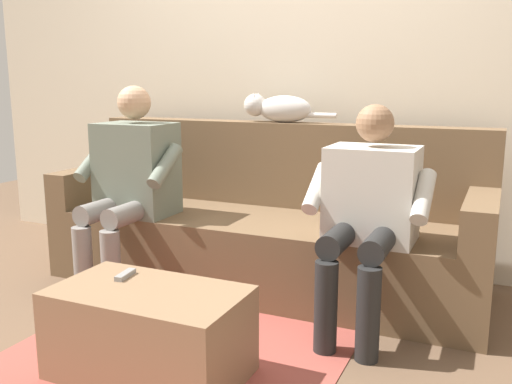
{
  "coord_description": "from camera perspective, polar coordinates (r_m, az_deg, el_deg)",
  "views": [
    {
      "loc": [
        -1.21,
        2.71,
        1.14
      ],
      "look_at": [
        0.0,
        0.0,
        0.55
      ],
      "focal_mm": 39.37,
      "sensor_mm": 36.0,
      "label": 1
    }
  ],
  "objects": [
    {
      "name": "ground_plane",
      "position": [
        2.68,
        -5.37,
        -13.96
      ],
      "size": [
        8.0,
        8.0,
        0.0
      ],
      "primitive_type": "plane",
      "color": "brown"
    },
    {
      "name": "back_wall",
      "position": [
        3.57,
        4.44,
        13.87
      ],
      "size": [
        4.85,
        0.06,
        2.61
      ],
      "primitive_type": "cube",
      "color": "beige",
      "rests_on": "ground"
    },
    {
      "name": "couch",
      "position": [
        3.21,
        1.07,
        -3.89
      ],
      "size": [
        2.41,
        0.78,
        0.9
      ],
      "color": "brown",
      "rests_on": "ground"
    },
    {
      "name": "coffee_table",
      "position": [
        2.29,
        -10.77,
        -13.86
      ],
      "size": [
        0.74,
        0.43,
        0.35
      ],
      "color": "#8C6B4C",
      "rests_on": "ground"
    },
    {
      "name": "person_left_seated",
      "position": [
        2.6,
        11.36,
        -1.32
      ],
      "size": [
        0.56,
        0.6,
        1.04
      ],
      "color": "beige",
      "rests_on": "ground"
    },
    {
      "name": "person_right_seated",
      "position": [
        3.16,
        -12.58,
        1.54
      ],
      "size": [
        0.56,
        0.57,
        1.12
      ],
      "color": "slate",
      "rests_on": "ground"
    },
    {
      "name": "cat_on_backrest",
      "position": [
        3.34,
        2.18,
        8.54
      ],
      "size": [
        0.57,
        0.13,
        0.17
      ],
      "color": "silver",
      "rests_on": "couch"
    },
    {
      "name": "remote_gray",
      "position": [
        2.37,
        -13.14,
        -8.19
      ],
      "size": [
        0.05,
        0.12,
        0.02
      ],
      "primitive_type": "cube",
      "rotation": [
        0.0,
        0.0,
        4.84
      ],
      "color": "gray",
      "rests_on": "coffee_table"
    },
    {
      "name": "floor_rug",
      "position": [
        2.48,
        -8.56,
        -16.21
      ],
      "size": [
        1.37,
        1.81,
        0.01
      ],
      "primitive_type": "cube",
      "color": "#9E473D",
      "rests_on": "ground"
    }
  ]
}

